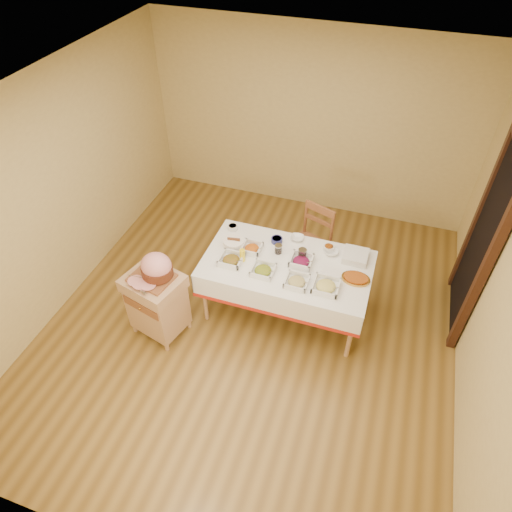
{
  "coord_description": "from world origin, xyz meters",
  "views": [
    {
      "loc": [
        1.12,
        -3.21,
        4.15
      ],
      "look_at": [
        -0.02,
        0.2,
        0.86
      ],
      "focal_mm": 32.0,
      "sensor_mm": 36.0,
      "label": 1
    }
  ],
  "objects": [
    {
      "name": "serving_dish_f",
      "position": [
        0.44,
        0.34,
        0.8
      ],
      "size": [
        0.25,
        0.24,
        0.11
      ],
      "color": "silver",
      "rests_on": "dining_table"
    },
    {
      "name": "dining_chair",
      "position": [
        0.41,
        1.0,
        0.5
      ],
      "size": [
        0.56,
        0.55,
        0.98
      ],
      "color": "brown",
      "rests_on": "ground"
    },
    {
      "name": "serving_dish_a",
      "position": [
        -0.28,
        0.12,
        0.79
      ],
      "size": [
        0.25,
        0.24,
        0.11
      ],
      "color": "silver",
      "rests_on": "dining_table"
    },
    {
      "name": "mustard_bottle",
      "position": [
        -0.17,
        0.19,
        0.84
      ],
      "size": [
        0.06,
        0.06,
        0.19
      ],
      "color": "yellow",
      "rests_on": "dining_table"
    },
    {
      "name": "serving_dish_e",
      "position": [
        -0.13,
        0.38,
        0.79
      ],
      "size": [
        0.22,
        0.21,
        0.1
      ],
      "color": "silver",
      "rests_on": "dining_table"
    },
    {
      "name": "bowl_small_imported",
      "position": [
        0.72,
        0.61,
        0.79
      ],
      "size": [
        0.2,
        0.2,
        0.05
      ],
      "primitive_type": "imported",
      "rotation": [
        0.0,
        0.0,
        -0.32
      ],
      "color": "silver",
      "rests_on": "dining_table"
    },
    {
      "name": "dining_table",
      "position": [
        0.3,
        0.3,
        0.6
      ],
      "size": [
        1.82,
        1.02,
        0.76
      ],
      "color": "tan",
      "rests_on": "ground"
    },
    {
      "name": "preserve_jar_right",
      "position": [
        0.43,
        0.43,
        0.81
      ],
      "size": [
        0.09,
        0.09,
        0.12
      ],
      "color": "silver",
      "rests_on": "dining_table"
    },
    {
      "name": "doorway",
      "position": [
        2.2,
        0.9,
        1.11
      ],
      "size": [
        0.09,
        1.1,
        2.2
      ],
      "color": "black",
      "rests_on": "ground"
    },
    {
      "name": "preserve_jar_left",
      "position": [
        0.16,
        0.43,
        0.81
      ],
      "size": [
        0.08,
        0.08,
        0.11
      ],
      "color": "silver",
      "rests_on": "dining_table"
    },
    {
      "name": "brass_platter",
      "position": [
        1.04,
        0.28,
        0.78
      ],
      "size": [
        0.3,
        0.22,
        0.04
      ],
      "color": "#C18D36",
      "rests_on": "dining_table"
    },
    {
      "name": "bread_basket",
      "position": [
        -0.35,
        0.38,
        0.8
      ],
      "size": [
        0.24,
        0.24,
        0.1
      ],
      "color": "white",
      "rests_on": "dining_table"
    },
    {
      "name": "small_bowl_mid",
      "position": [
        0.09,
        0.6,
        0.79
      ],
      "size": [
        0.13,
        0.13,
        0.05
      ],
      "color": "navy",
      "rests_on": "dining_table"
    },
    {
      "name": "plate_stack",
      "position": [
        0.98,
        0.6,
        0.8
      ],
      "size": [
        0.27,
        0.27,
        0.08
      ],
      "color": "silver",
      "rests_on": "dining_table"
    },
    {
      "name": "ham_on_board",
      "position": [
        -0.9,
        -0.39,
        0.94
      ],
      "size": [
        0.45,
        0.43,
        0.3
      ],
      "color": "brown",
      "rests_on": "butcher_cart"
    },
    {
      "name": "serving_dish_d",
      "position": [
        0.78,
        0.06,
        0.79
      ],
      "size": [
        0.27,
        0.27,
        0.1
      ],
      "color": "silver",
      "rests_on": "dining_table"
    },
    {
      "name": "bowl_white_imported",
      "position": [
        0.3,
        0.72,
        0.78
      ],
      "size": [
        0.16,
        0.16,
        0.04
      ],
      "primitive_type": "imported",
      "rotation": [
        0.0,
        0.0,
        0.07
      ],
      "color": "silver",
      "rests_on": "dining_table"
    },
    {
      "name": "butcher_cart",
      "position": [
        -0.94,
        -0.43,
        0.46
      ],
      "size": [
        0.68,
        0.61,
        0.81
      ],
      "color": "tan",
      "rests_on": "ground"
    },
    {
      "name": "room_shell",
      "position": [
        0.0,
        0.0,
        1.3
      ],
      "size": [
        5.0,
        5.0,
        5.0
      ],
      "color": "brown",
      "rests_on": "ground"
    },
    {
      "name": "serving_dish_c",
      "position": [
        0.48,
        0.03,
        0.79
      ],
      "size": [
        0.24,
        0.24,
        0.1
      ],
      "color": "silver",
      "rests_on": "dining_table"
    },
    {
      "name": "serving_dish_b",
      "position": [
        0.1,
        0.08,
        0.79
      ],
      "size": [
        0.24,
        0.24,
        0.1
      ],
      "color": "silver",
      "rests_on": "dining_table"
    },
    {
      "name": "small_bowl_left",
      "position": [
        -0.47,
        0.66,
        0.79
      ],
      "size": [
        0.12,
        0.12,
        0.05
      ],
      "color": "silver",
      "rests_on": "dining_table"
    },
    {
      "name": "small_bowl_right",
      "position": [
        0.68,
        0.65,
        0.79
      ],
      "size": [
        0.12,
        0.12,
        0.06
      ],
      "color": "silver",
      "rests_on": "dining_table"
    }
  ]
}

